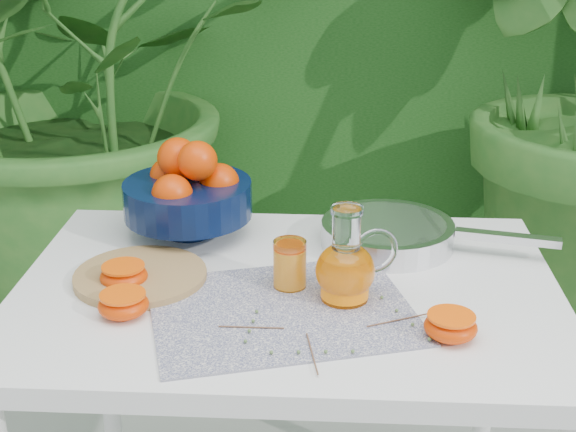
# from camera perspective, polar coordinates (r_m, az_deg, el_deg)

# --- Properties ---
(potted_plant_left) EXTENTS (2.42, 2.42, 1.72)m
(potted_plant_left) POSITION_cam_1_polar(r_m,az_deg,el_deg) (2.82, -14.59, 9.89)
(potted_plant_left) COLOR #296321
(potted_plant_left) RESTS_ON ground
(potted_plant_right) EXTENTS (2.47, 2.47, 1.77)m
(potted_plant_right) POSITION_cam_1_polar(r_m,az_deg,el_deg) (2.66, 19.82, 9.13)
(potted_plant_right) COLOR #296321
(potted_plant_right) RESTS_ON ground
(white_table) EXTENTS (1.00, 0.70, 0.75)m
(white_table) POSITION_cam_1_polar(r_m,az_deg,el_deg) (1.52, -0.04, -7.70)
(white_table) COLOR white
(white_table) RESTS_ON ground
(placemat) EXTENTS (0.52, 0.45, 0.00)m
(placemat) POSITION_cam_1_polar(r_m,az_deg,el_deg) (1.39, -0.45, -6.71)
(placemat) COLOR #0B1141
(placemat) RESTS_ON white_table
(cutting_board) EXTENTS (0.32, 0.32, 0.02)m
(cutting_board) POSITION_cam_1_polar(r_m,az_deg,el_deg) (1.52, -10.45, -4.24)
(cutting_board) COLOR #AA7E4C
(cutting_board) RESTS_ON white_table
(fruit_bowl) EXTENTS (0.33, 0.33, 0.21)m
(fruit_bowl) POSITION_cam_1_polar(r_m,az_deg,el_deg) (1.67, -7.09, 1.79)
(fruit_bowl) COLOR black
(fruit_bowl) RESTS_ON white_table
(juice_pitcher) EXTENTS (0.16, 0.13, 0.17)m
(juice_pitcher) POSITION_cam_1_polar(r_m,az_deg,el_deg) (1.40, 4.18, -3.69)
(juice_pitcher) COLOR white
(juice_pitcher) RESTS_ON white_table
(juice_tumbler) EXTENTS (0.07, 0.07, 0.09)m
(juice_tumbler) POSITION_cam_1_polar(r_m,az_deg,el_deg) (1.45, 0.13, -3.50)
(juice_tumbler) COLOR white
(juice_tumbler) RESTS_ON white_table
(saute_pan) EXTENTS (0.49, 0.32, 0.05)m
(saute_pan) POSITION_cam_1_polar(r_m,az_deg,el_deg) (1.65, 7.24, -1.18)
(saute_pan) COLOR silver
(saute_pan) RESTS_ON white_table
(orange_halves) EXTENTS (0.66, 0.24, 0.04)m
(orange_halves) POSITION_cam_1_polar(r_m,az_deg,el_deg) (1.39, -4.41, -6.04)
(orange_halves) COLOR #D53802
(orange_halves) RESTS_ON white_table
(thyme_sprigs) EXTENTS (0.37, 0.25, 0.01)m
(thyme_sprigs) POSITION_cam_1_polar(r_m,az_deg,el_deg) (1.32, 2.77, -8.20)
(thyme_sprigs) COLOR brown
(thyme_sprigs) RESTS_ON white_table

